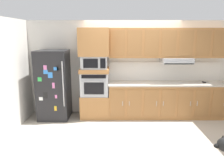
% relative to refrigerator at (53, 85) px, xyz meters
% --- Properties ---
extents(ground_plane, '(9.60, 9.60, 0.00)m').
position_rel_refrigerator_xyz_m(ground_plane, '(2.03, -0.68, -0.88)').
color(ground_plane, '#B2A899').
extents(back_kitchen_wall, '(6.20, 0.12, 2.50)m').
position_rel_refrigerator_xyz_m(back_kitchen_wall, '(2.03, 0.43, 0.37)').
color(back_kitchen_wall, silver).
rests_on(back_kitchen_wall, ground).
extents(side_panel_left, '(0.12, 7.10, 2.50)m').
position_rel_refrigerator_xyz_m(side_panel_left, '(-0.77, -0.68, 0.37)').
color(side_panel_left, silver).
rests_on(side_panel_left, ground).
extents(refrigerator, '(0.76, 0.73, 1.76)m').
position_rel_refrigerator_xyz_m(refrigerator, '(0.00, 0.00, 0.00)').
color(refrigerator, black).
rests_on(refrigerator, ground).
extents(oven_base_cabinet, '(0.74, 0.62, 0.60)m').
position_rel_refrigerator_xyz_m(oven_base_cabinet, '(1.05, 0.07, -0.58)').
color(oven_base_cabinet, '#A8703D').
rests_on(oven_base_cabinet, ground).
extents(built_in_oven, '(0.70, 0.62, 0.60)m').
position_rel_refrigerator_xyz_m(built_in_oven, '(1.05, 0.07, 0.02)').
color(built_in_oven, '#A8AAAF').
rests_on(built_in_oven, oven_base_cabinet).
extents(appliance_mid_shelf, '(0.74, 0.62, 0.10)m').
position_rel_refrigerator_xyz_m(appliance_mid_shelf, '(1.05, 0.07, 0.37)').
color(appliance_mid_shelf, '#A8703D').
rests_on(appliance_mid_shelf, built_in_oven).
extents(microwave, '(0.64, 0.54, 0.32)m').
position_rel_refrigerator_xyz_m(microwave, '(1.05, 0.07, 0.58)').
color(microwave, '#A8AAAF').
rests_on(microwave, appliance_mid_shelf).
extents(appliance_upper_cabinet, '(0.74, 0.62, 0.68)m').
position_rel_refrigerator_xyz_m(appliance_upper_cabinet, '(1.05, 0.07, 1.08)').
color(appliance_upper_cabinet, '#A8703D').
rests_on(appliance_upper_cabinet, microwave).
extents(lower_cabinet_run, '(2.97, 0.63, 0.88)m').
position_rel_refrigerator_xyz_m(lower_cabinet_run, '(2.90, 0.07, -0.44)').
color(lower_cabinet_run, '#A8703D').
rests_on(lower_cabinet_run, ground).
extents(countertop_slab, '(3.01, 0.64, 0.04)m').
position_rel_refrigerator_xyz_m(countertop_slab, '(2.90, 0.07, 0.02)').
color(countertop_slab, '#BCB2A3').
rests_on(countertop_slab, lower_cabinet_run).
extents(backsplash_panel, '(3.01, 0.02, 0.50)m').
position_rel_refrigerator_xyz_m(backsplash_panel, '(2.90, 0.36, 0.29)').
color(backsplash_panel, silver).
rests_on(backsplash_panel, countertop_slab).
extents(upper_cabinet_with_hood, '(2.97, 0.48, 0.88)m').
position_rel_refrigerator_xyz_m(upper_cabinet_with_hood, '(2.92, 0.19, 1.02)').
color(upper_cabinet_with_hood, '#A8703D').
rests_on(upper_cabinet_with_hood, backsplash_panel).
extents(screwdriver, '(0.17, 0.16, 0.03)m').
position_rel_refrigerator_xyz_m(screwdriver, '(3.89, 0.06, 0.05)').
color(screwdriver, black).
rests_on(screwdriver, countertop_slab).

